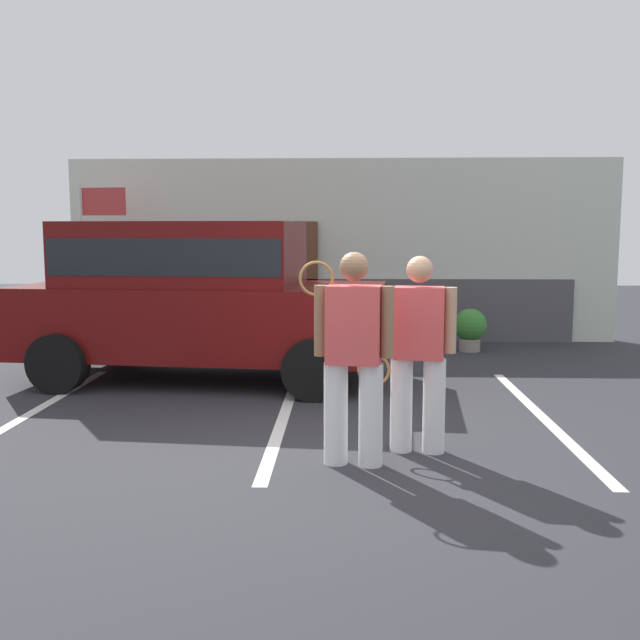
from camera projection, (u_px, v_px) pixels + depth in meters
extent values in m
plane|color=#2D2D33|center=(335.00, 459.00, 6.11)|extent=(40.00, 40.00, 0.00)
cube|color=silver|center=(34.00, 412.00, 7.72)|extent=(0.12, 4.40, 0.01)
cube|color=silver|center=(284.00, 414.00, 7.62)|extent=(0.12, 4.40, 0.01)
cube|color=silver|center=(542.00, 416.00, 7.52)|extent=(0.12, 4.40, 0.01)
cube|color=silver|center=(342.00, 250.00, 12.70)|extent=(9.58, 0.30, 3.18)
cube|color=#4C4C51|center=(341.00, 310.00, 12.63)|extent=(8.05, 0.10, 1.10)
cube|color=brown|center=(292.00, 282.00, 12.58)|extent=(0.90, 0.06, 2.10)
cube|color=#590C0C|center=(205.00, 319.00, 9.28)|extent=(4.75, 2.31, 0.90)
cube|color=#590C0C|center=(185.00, 253.00, 9.21)|extent=(3.05, 2.02, 0.80)
cube|color=black|center=(185.00, 255.00, 9.21)|extent=(2.99, 2.03, 0.44)
cylinder|color=black|center=(332.00, 344.00, 10.08)|extent=(0.74, 0.32, 0.72)
cylinder|color=black|center=(314.00, 370.00, 8.21)|extent=(0.74, 0.32, 0.72)
cylinder|color=black|center=(121.00, 340.00, 10.47)|extent=(0.74, 0.32, 0.72)
cylinder|color=black|center=(58.00, 363.00, 8.60)|extent=(0.74, 0.32, 0.72)
cylinder|color=white|center=(371.00, 415.00, 5.91)|extent=(0.20, 0.20, 0.86)
cylinder|color=white|center=(336.00, 413.00, 5.97)|extent=(0.20, 0.20, 0.86)
cube|color=#E04C4C|center=(354.00, 325.00, 5.85)|extent=(0.47, 0.33, 0.64)
sphere|color=#8C6647|center=(354.00, 267.00, 5.79)|extent=(0.24, 0.24, 0.24)
cylinder|color=#8C6647|center=(387.00, 322.00, 5.80)|extent=(0.11, 0.11, 0.58)
cylinder|color=#8C6647|center=(321.00, 321.00, 5.89)|extent=(0.11, 0.11, 0.58)
torus|color=olive|center=(316.00, 279.00, 5.91)|extent=(0.29, 0.07, 0.29)
cylinder|color=olive|center=(316.00, 307.00, 5.93)|extent=(0.03, 0.03, 0.20)
cylinder|color=white|center=(434.00, 406.00, 6.27)|extent=(0.20, 0.20, 0.84)
cylinder|color=white|center=(401.00, 404.00, 6.31)|extent=(0.20, 0.20, 0.84)
cube|color=#E04C4C|center=(419.00, 323.00, 6.20)|extent=(0.46, 0.32, 0.62)
sphere|color=tan|center=(420.00, 269.00, 6.14)|extent=(0.23, 0.23, 0.23)
cylinder|color=tan|center=(450.00, 320.00, 6.16)|extent=(0.11, 0.11, 0.57)
cylinder|color=tan|center=(388.00, 319.00, 6.24)|extent=(0.11, 0.11, 0.57)
torus|color=olive|center=(374.00, 370.00, 6.37)|extent=(0.37, 0.07, 0.37)
cylinder|color=olive|center=(374.00, 344.00, 6.34)|extent=(0.03, 0.03, 0.20)
cylinder|color=gray|center=(470.00, 345.00, 11.61)|extent=(0.34, 0.34, 0.21)
sphere|color=#387F33|center=(470.00, 325.00, 11.57)|extent=(0.53, 0.53, 0.53)
cylinder|color=silver|center=(82.00, 267.00, 11.92)|extent=(0.05, 0.05, 2.69)
cube|color=#B23838|center=(104.00, 202.00, 11.77)|extent=(0.75, 0.10, 0.45)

